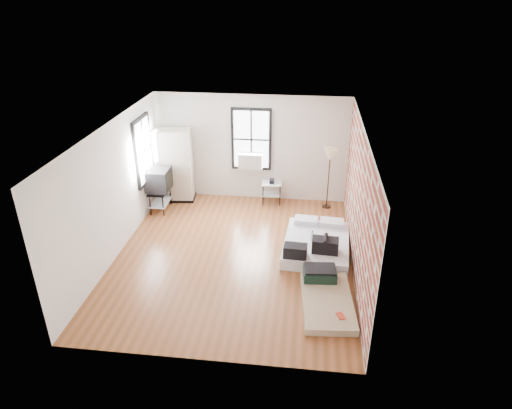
# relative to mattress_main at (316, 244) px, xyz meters

# --- Properties ---
(ground) EXTENTS (6.00, 6.00, 0.00)m
(ground) POSITION_rel_mattress_main_xyz_m (-1.74, -0.46, -0.16)
(ground) COLOR brown
(ground) RESTS_ON ground
(room_shell) EXTENTS (5.02, 6.02, 2.80)m
(room_shell) POSITION_rel_mattress_main_xyz_m (-1.51, -0.10, 1.57)
(room_shell) COLOR silver
(room_shell) RESTS_ON ground
(mattress_main) EXTENTS (1.49, 1.95, 0.60)m
(mattress_main) POSITION_rel_mattress_main_xyz_m (0.00, 0.00, 0.00)
(mattress_main) COLOR white
(mattress_main) RESTS_ON ground
(mattress_bare) EXTENTS (1.03, 1.77, 0.37)m
(mattress_bare) POSITION_rel_mattress_main_xyz_m (0.17, -1.71, -0.05)
(mattress_bare) COLOR #BDAD89
(mattress_bare) RESTS_ON ground
(wardrobe) EXTENTS (1.03, 0.66, 1.93)m
(wardrobe) POSITION_rel_mattress_main_xyz_m (-3.74, 2.19, 0.80)
(wardrobe) COLOR black
(wardrobe) RESTS_ON ground
(side_table) EXTENTS (0.54, 0.44, 0.67)m
(side_table) POSITION_rel_mattress_main_xyz_m (-1.18, 2.26, 0.28)
(side_table) COLOR black
(side_table) RESTS_ON ground
(floor_lamp) EXTENTS (0.34, 0.34, 1.60)m
(floor_lamp) POSITION_rel_mattress_main_xyz_m (0.27, 2.17, 1.20)
(floor_lamp) COLOR black
(floor_lamp) RESTS_ON ground
(tv_stand) EXTENTS (0.57, 0.80, 1.12)m
(tv_stand) POSITION_rel_mattress_main_xyz_m (-3.96, 1.50, 0.64)
(tv_stand) COLOR black
(tv_stand) RESTS_ON ground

